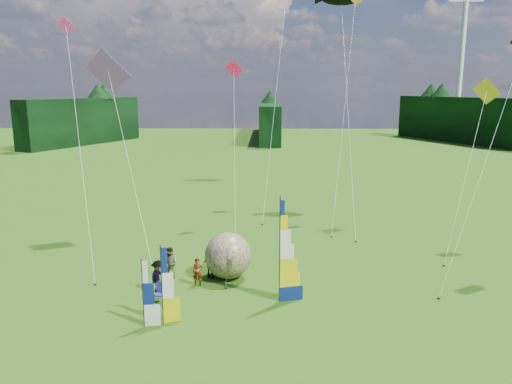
{
  "coord_description": "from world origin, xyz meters",
  "views": [
    {
      "loc": [
        -0.43,
        -20.19,
        10.61
      ],
      "look_at": [
        -1.0,
        4.0,
        5.5
      ],
      "focal_mm": 35.0,
      "sensor_mm": 36.0,
      "label": 1
    }
  ],
  "objects_px": {
    "camp_chair": "(160,293)",
    "kite_whale": "(348,94)",
    "bol_inflatable": "(228,256)",
    "spectator_b": "(171,263)",
    "side_banner_left": "(162,286)",
    "spectator_a": "(198,272)",
    "spectator_d": "(211,265)",
    "spectator_c": "(158,276)",
    "feather_banner_main": "(280,252)",
    "side_banner_far": "(143,294)"
  },
  "relations": [
    {
      "from": "side_banner_left",
      "to": "camp_chair",
      "type": "xyz_separation_m",
      "value": [
        -0.62,
        2.28,
        -1.32
      ]
    },
    {
      "from": "side_banner_left",
      "to": "spectator_c",
      "type": "relative_size",
      "value": 2.11
    },
    {
      "from": "feather_banner_main",
      "to": "spectator_d",
      "type": "xyz_separation_m",
      "value": [
        -3.8,
        3.11,
        -1.85
      ]
    },
    {
      "from": "side_banner_far",
      "to": "kite_whale",
      "type": "relative_size",
      "value": 0.15
    },
    {
      "from": "side_banner_left",
      "to": "spectator_a",
      "type": "xyz_separation_m",
      "value": [
        0.98,
        4.47,
        -1.05
      ]
    },
    {
      "from": "feather_banner_main",
      "to": "kite_whale",
      "type": "bearing_deg",
      "value": 55.67
    },
    {
      "from": "spectator_b",
      "to": "kite_whale",
      "type": "distance_m",
      "value": 20.36
    },
    {
      "from": "spectator_b",
      "to": "spectator_d",
      "type": "xyz_separation_m",
      "value": [
        2.27,
        0.03,
        -0.11
      ]
    },
    {
      "from": "spectator_c",
      "to": "spectator_a",
      "type": "bearing_deg",
      "value": -48.23
    },
    {
      "from": "spectator_a",
      "to": "spectator_d",
      "type": "height_order",
      "value": "spectator_d"
    },
    {
      "from": "spectator_a",
      "to": "spectator_d",
      "type": "distance_m",
      "value": 1.25
    },
    {
      "from": "feather_banner_main",
      "to": "bol_inflatable",
      "type": "relative_size",
      "value": 2.0
    },
    {
      "from": "side_banner_far",
      "to": "kite_whale",
      "type": "distance_m",
      "value": 24.53
    },
    {
      "from": "spectator_c",
      "to": "camp_chair",
      "type": "relative_size",
      "value": 1.73
    },
    {
      "from": "bol_inflatable",
      "to": "spectator_b",
      "type": "height_order",
      "value": "bol_inflatable"
    },
    {
      "from": "side_banner_left",
      "to": "side_banner_far",
      "type": "xyz_separation_m",
      "value": [
        -0.79,
        -0.33,
        -0.26
      ]
    },
    {
      "from": "spectator_c",
      "to": "kite_whale",
      "type": "relative_size",
      "value": 0.09
    },
    {
      "from": "feather_banner_main",
      "to": "side_banner_left",
      "type": "relative_size",
      "value": 1.45
    },
    {
      "from": "camp_chair",
      "to": "feather_banner_main",
      "type": "bearing_deg",
      "value": 16.77
    },
    {
      "from": "feather_banner_main",
      "to": "spectator_a",
      "type": "height_order",
      "value": "feather_banner_main"
    },
    {
      "from": "side_banner_far",
      "to": "spectator_c",
      "type": "distance_m",
      "value": 3.99
    },
    {
      "from": "kite_whale",
      "to": "side_banner_far",
      "type": "bearing_deg",
      "value": -109.34
    },
    {
      "from": "spectator_c",
      "to": "kite_whale",
      "type": "height_order",
      "value": "kite_whale"
    },
    {
      "from": "spectator_a",
      "to": "spectator_b",
      "type": "bearing_deg",
      "value": 136.41
    },
    {
      "from": "side_banner_far",
      "to": "spectator_d",
      "type": "relative_size",
      "value": 1.99
    },
    {
      "from": "side_banner_left",
      "to": "spectator_d",
      "type": "xyz_separation_m",
      "value": [
        1.56,
        5.57,
        -1.04
      ]
    },
    {
      "from": "spectator_a",
      "to": "feather_banner_main",
      "type": "bearing_deg",
      "value": -35.56
    },
    {
      "from": "side_banner_left",
      "to": "camp_chair",
      "type": "distance_m",
      "value": 2.7
    },
    {
      "from": "spectator_c",
      "to": "camp_chair",
      "type": "xyz_separation_m",
      "value": [
        0.38,
        -1.32,
        -0.36
      ]
    },
    {
      "from": "camp_chair",
      "to": "kite_whale",
      "type": "relative_size",
      "value": 0.05
    },
    {
      "from": "side_banner_left",
      "to": "bol_inflatable",
      "type": "distance_m",
      "value": 6.21
    },
    {
      "from": "bol_inflatable",
      "to": "spectator_b",
      "type": "xyz_separation_m",
      "value": [
        -3.24,
        -0.1,
        -0.42
      ]
    },
    {
      "from": "side_banner_left",
      "to": "camp_chair",
      "type": "height_order",
      "value": "side_banner_left"
    },
    {
      "from": "bol_inflatable",
      "to": "kite_whale",
      "type": "distance_m",
      "value": 18.39
    },
    {
      "from": "bol_inflatable",
      "to": "spectator_c",
      "type": "height_order",
      "value": "bol_inflatable"
    },
    {
      "from": "feather_banner_main",
      "to": "side_banner_far",
      "type": "height_order",
      "value": "feather_banner_main"
    },
    {
      "from": "side_banner_left",
      "to": "spectator_a",
      "type": "distance_m",
      "value": 4.69
    },
    {
      "from": "camp_chair",
      "to": "spectator_d",
      "type": "bearing_deg",
      "value": 71.48
    },
    {
      "from": "spectator_d",
      "to": "kite_whale",
      "type": "xyz_separation_m",
      "value": [
        9.52,
        13.81,
        9.28
      ]
    },
    {
      "from": "spectator_b",
      "to": "side_banner_left",
      "type": "bearing_deg",
      "value": -62.2
    },
    {
      "from": "bol_inflatable",
      "to": "spectator_b",
      "type": "distance_m",
      "value": 3.27
    },
    {
      "from": "side_banner_left",
      "to": "spectator_d",
      "type": "height_order",
      "value": "side_banner_left"
    },
    {
      "from": "spectator_c",
      "to": "bol_inflatable",
      "type": "bearing_deg",
      "value": -41.94
    },
    {
      "from": "side_banner_far",
      "to": "spectator_d",
      "type": "height_order",
      "value": "side_banner_far"
    },
    {
      "from": "spectator_b",
      "to": "bol_inflatable",
      "type": "bearing_deg",
      "value": 22.29
    },
    {
      "from": "spectator_d",
      "to": "spectator_b",
      "type": "bearing_deg",
      "value": 13.27
    },
    {
      "from": "side_banner_left",
      "to": "kite_whale",
      "type": "distance_m",
      "value": 23.8
    },
    {
      "from": "spectator_c",
      "to": "camp_chair",
      "type": "bearing_deg",
      "value": -145.84
    },
    {
      "from": "side_banner_far",
      "to": "feather_banner_main",
      "type": "bearing_deg",
      "value": 16.52
    },
    {
      "from": "side_banner_far",
      "to": "kite_whale",
      "type": "xyz_separation_m",
      "value": [
        11.88,
        19.71,
        8.5
      ]
    }
  ]
}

